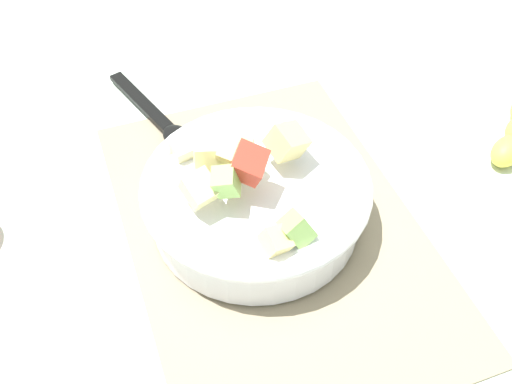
{
  "coord_description": "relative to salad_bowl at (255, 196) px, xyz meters",
  "views": [
    {
      "loc": [
        0.41,
        -0.17,
        0.55
      ],
      "look_at": [
        -0.02,
        -0.01,
        0.05
      ],
      "focal_mm": 42.85,
      "sensor_mm": 36.0,
      "label": 1
    }
  ],
  "objects": [
    {
      "name": "serving_spoon",
      "position": [
        -0.2,
        -0.06,
        -0.03
      ],
      "size": [
        0.2,
        0.09,
        0.01
      ],
      "color": "black",
      "rests_on": "placemat"
    },
    {
      "name": "salad_bowl",
      "position": [
        0.0,
        0.0,
        0.0
      ],
      "size": [
        0.26,
        0.26,
        0.12
      ],
      "color": "white",
      "rests_on": "placemat"
    },
    {
      "name": "placemat",
      "position": [
        0.02,
        0.01,
        -0.04
      ],
      "size": [
        0.48,
        0.33,
        0.01
      ],
      "primitive_type": "cube",
      "color": "gray",
      "rests_on": "ground_plane"
    },
    {
      "name": "ground_plane",
      "position": [
        0.02,
        0.01,
        -0.05
      ],
      "size": [
        2.4,
        2.4,
        0.0
      ],
      "primitive_type": "plane",
      "color": "silver"
    }
  ]
}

